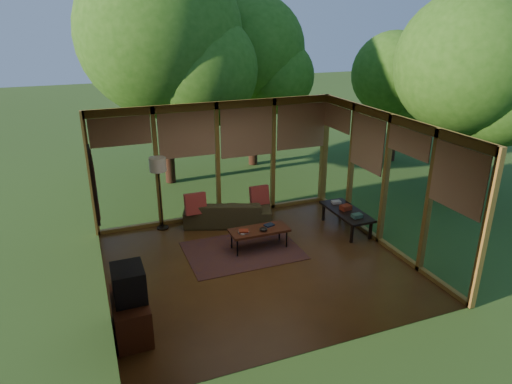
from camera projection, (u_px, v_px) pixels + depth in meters
name	position (u px, v px, depth m)	size (l,w,h in m)	color
floor	(258.00, 265.00, 8.68)	(5.50, 5.50, 0.00)	#563416
ceiling	(258.00, 126.00, 7.71)	(5.50, 5.50, 0.00)	white
wall_left	(98.00, 223.00, 7.27)	(0.04, 5.00, 2.70)	beige
wall_front	(327.00, 266.00, 6.02)	(5.50, 0.04, 2.70)	beige
window_wall_back	(218.00, 161.00, 10.37)	(5.50, 0.12, 2.70)	olive
window_wall_right	(385.00, 181.00, 9.13)	(0.12, 5.00, 2.70)	olive
exterior_lawn	(370.00, 135.00, 18.35)	(40.00, 40.00, 0.00)	#305720
tree_nw	(160.00, 35.00, 11.70)	(4.27, 4.27, 6.14)	#361F13
tree_ne	(252.00, 49.00, 13.48)	(3.14, 3.14, 5.11)	#361F13
tree_se	(467.00, 64.00, 10.37)	(3.26, 3.26, 5.06)	#361F13
tree_far	(394.00, 74.00, 13.99)	(2.57, 2.57, 4.07)	#361F13
rug	(243.00, 250.00, 9.22)	(2.26, 1.60, 0.01)	brown
sofa	(228.00, 212.00, 10.34)	(1.95, 0.76, 0.57)	#3D371E
pillow_left	(195.00, 204.00, 9.92)	(0.46, 0.15, 0.46)	maroon
pillow_right	(259.00, 196.00, 10.44)	(0.43, 0.14, 0.43)	maroon
ct_book_lower	(244.00, 232.00, 9.02)	(0.18, 0.14, 0.03)	#B2A8A1
ct_book_upper	(244.00, 231.00, 9.01)	(0.19, 0.14, 0.03)	maroon
ct_book_side	(269.00, 225.00, 9.33)	(0.19, 0.14, 0.03)	#151E2F
ct_bowl	(263.00, 229.00, 9.10)	(0.16, 0.16, 0.07)	black
media_cabinet	(131.00, 315.00, 6.73)	(0.50, 1.00, 0.60)	#502515
television	(129.00, 283.00, 6.54)	(0.45, 0.55, 0.50)	black
console_book_a	(357.00, 216.00, 9.63)	(0.21, 0.16, 0.08)	#366051
console_book_b	(346.00, 207.00, 10.02)	(0.23, 0.17, 0.10)	maroon
console_book_c	(336.00, 202.00, 10.37)	(0.20, 0.14, 0.05)	#B2A8A1
floor_lamp	(158.00, 169.00, 9.70)	(0.36, 0.36, 1.65)	black
coffee_table	(259.00, 231.00, 9.20)	(1.20, 0.50, 0.43)	#502515
side_console	(347.00, 212.00, 10.01)	(0.60, 1.40, 0.46)	black
wall_painting	(94.00, 183.00, 8.42)	(0.06, 1.35, 1.15)	black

